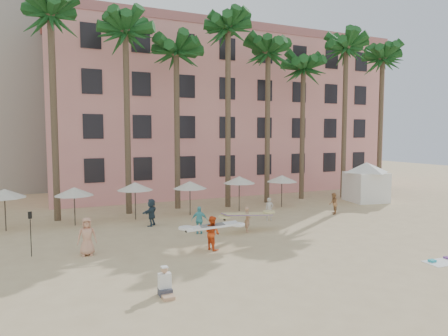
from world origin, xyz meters
name	(u,v)px	position (x,y,z in m)	size (l,w,h in m)	color
ground	(300,263)	(0.00, 0.00, 0.00)	(120.00, 120.00, 0.00)	#D1B789
pink_hotel	(217,116)	(7.00, 26.00, 8.00)	(35.00, 14.00, 16.00)	pink
palm_row	(197,45)	(0.51, 15.00, 12.97)	(44.40, 5.40, 16.30)	brown
umbrella_row	(163,185)	(-3.00, 12.50, 2.33)	(22.50, 2.70, 2.73)	#332B23
cabana	(366,178)	(15.28, 11.83, 2.07)	(5.18, 5.18, 3.50)	white
beach_towel	(444,261)	(6.21, -2.68, 0.03)	(1.86, 1.11, 0.14)	white
carrier_yellow	(247,217)	(0.51, 6.27, 0.91)	(3.25, 1.00, 1.55)	tan
carrier_white	(212,232)	(-2.91, 3.62, 0.94)	(2.84, 1.14, 1.76)	#EE4D19
beachgoers	(194,216)	(-2.28, 8.11, 0.87)	(18.76, 6.12, 1.89)	tan
paddle	(30,228)	(-11.42, 6.15, 1.41)	(0.18, 0.04, 2.23)	black
seated_man	(165,286)	(-6.76, -1.11, 0.37)	(0.47, 0.82, 1.07)	#3F3F4C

